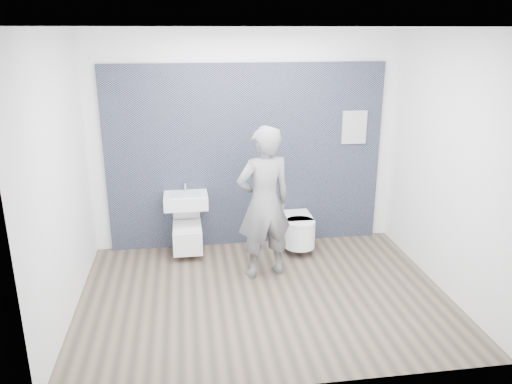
{
  "coord_description": "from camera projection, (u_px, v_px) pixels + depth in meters",
  "views": [
    {
      "loc": [
        -0.79,
        -4.81,
        2.78
      ],
      "look_at": [
        0.0,
        0.6,
        1.0
      ],
      "focal_mm": 35.0,
      "sensor_mm": 36.0,
      "label": 1
    }
  ],
  "objects": [
    {
      "name": "visitor",
      "position": [
        264.0,
        203.0,
        5.69
      ],
      "size": [
        0.74,
        0.57,
        1.79
      ],
      "primitive_type": "imported",
      "rotation": [
        0.0,
        0.0,
        3.37
      ],
      "color": "slate",
      "rests_on": "ground"
    },
    {
      "name": "ground",
      "position": [
        264.0,
        295.0,
        5.5
      ],
      "size": [
        4.0,
        4.0,
        0.0
      ],
      "primitive_type": "plane",
      "color": "brown",
      "rests_on": "ground"
    },
    {
      "name": "info_placard",
      "position": [
        348.0,
        237.0,
        7.03
      ],
      "size": [
        0.33,
        0.03,
        0.44
      ],
      "primitive_type": "cube",
      "color": "white",
      "rests_on": "ground"
    },
    {
      "name": "toilet_square",
      "position": [
        187.0,
        235.0,
        6.41
      ],
      "size": [
        0.36,
        0.53,
        0.65
      ],
      "color": "white",
      "rests_on": "ground"
    },
    {
      "name": "room_shell",
      "position": [
        265.0,
        140.0,
        4.96
      ],
      "size": [
        4.0,
        4.0,
        4.0
      ],
      "color": "white",
      "rests_on": "ground"
    },
    {
      "name": "tile_wall",
      "position": [
        247.0,
        242.0,
        6.88
      ],
      "size": [
        3.6,
        0.06,
        2.4
      ],
      "primitive_type": "cube",
      "color": "black",
      "rests_on": "ground"
    },
    {
      "name": "toilet_rounded",
      "position": [
        298.0,
        230.0,
        6.53
      ],
      "size": [
        0.4,
        0.67,
        0.36
      ],
      "color": "white",
      "rests_on": "ground"
    },
    {
      "name": "washbasin",
      "position": [
        186.0,
        200.0,
        6.32
      ],
      "size": [
        0.55,
        0.41,
        0.41
      ],
      "color": "white",
      "rests_on": "ground"
    }
  ]
}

